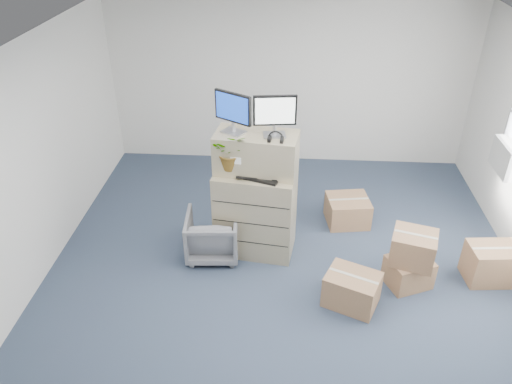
# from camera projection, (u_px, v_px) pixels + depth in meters

# --- Properties ---
(ground) EXTENTS (7.00, 7.00, 0.00)m
(ground) POSITION_uv_depth(u_px,v_px,m) (282.00, 291.00, 6.07)
(ground) COLOR #252D43
(ground) RESTS_ON ground
(wall_back) EXTENTS (6.00, 0.02, 2.80)m
(wall_back) POSITION_uv_depth(u_px,v_px,m) (289.00, 83.00, 8.32)
(wall_back) COLOR silver
(wall_back) RESTS_ON ground
(ac_unit) EXTENTS (0.24, 0.60, 0.40)m
(ac_unit) POSITION_uv_depth(u_px,v_px,m) (508.00, 158.00, 6.47)
(ac_unit) COLOR white
(ac_unit) RESTS_ON wall_right
(filing_cabinet_lower) EXTENTS (1.08, 0.74, 1.17)m
(filing_cabinet_lower) POSITION_uv_depth(u_px,v_px,m) (255.00, 212.00, 6.50)
(filing_cabinet_lower) COLOR #998E69
(filing_cabinet_lower) RESTS_ON ground
(filing_cabinet_upper) EXTENTS (1.06, 0.63, 0.50)m
(filing_cabinet_upper) POSITION_uv_depth(u_px,v_px,m) (256.00, 153.00, 6.11)
(filing_cabinet_upper) COLOR #998E69
(filing_cabinet_upper) RESTS_ON filing_cabinet_lower
(monitor_left) EXTENTS (0.46, 0.31, 0.50)m
(monitor_left) POSITION_uv_depth(u_px,v_px,m) (233.00, 111.00, 5.86)
(monitor_left) COLOR #99999E
(monitor_left) RESTS_ON filing_cabinet_upper
(monitor_right) EXTENTS (0.51, 0.23, 0.50)m
(monitor_right) POSITION_uv_depth(u_px,v_px,m) (275.00, 114.00, 5.79)
(monitor_right) COLOR #99999E
(monitor_right) RESTS_ON filing_cabinet_upper
(headphones) EXTENTS (0.18, 0.04, 0.18)m
(headphones) POSITION_uv_depth(u_px,v_px,m) (276.00, 138.00, 5.77)
(headphones) COLOR black
(headphones) RESTS_ON filing_cabinet_upper
(keyboard) EXTENTS (0.62, 0.42, 0.03)m
(keyboard) POSITION_uv_depth(u_px,v_px,m) (257.00, 176.00, 6.09)
(keyboard) COLOR black
(keyboard) RESTS_ON filing_cabinet_lower
(mouse) EXTENTS (0.12, 0.08, 0.04)m
(mouse) POSITION_uv_depth(u_px,v_px,m) (277.00, 176.00, 6.08)
(mouse) COLOR silver
(mouse) RESTS_ON filing_cabinet_lower
(water_bottle) EXTENTS (0.08, 0.08, 0.28)m
(water_bottle) POSITION_uv_depth(u_px,v_px,m) (263.00, 160.00, 6.17)
(water_bottle) COLOR #979A9F
(water_bottle) RESTS_ON filing_cabinet_lower
(phone_dock) EXTENTS (0.07, 0.06, 0.15)m
(phone_dock) POSITION_uv_depth(u_px,v_px,m) (251.00, 167.00, 6.23)
(phone_dock) COLOR silver
(phone_dock) RESTS_ON filing_cabinet_lower
(external_drive) EXTENTS (0.26, 0.21, 0.07)m
(external_drive) POSITION_uv_depth(u_px,v_px,m) (280.00, 168.00, 6.23)
(external_drive) COLOR black
(external_drive) RESTS_ON filing_cabinet_lower
(tissue_box) EXTENTS (0.25, 0.14, 0.09)m
(tissue_box) POSITION_uv_depth(u_px,v_px,m) (285.00, 163.00, 6.18)
(tissue_box) COLOR #439DE6
(tissue_box) RESTS_ON external_drive
(potted_plant) EXTENTS (0.48, 0.52, 0.46)m
(potted_plant) POSITION_uv_depth(u_px,v_px,m) (231.00, 155.00, 6.03)
(potted_plant) COLOR #95AC8A
(potted_plant) RESTS_ON filing_cabinet_lower
(office_chair) EXTENTS (0.71, 0.67, 0.69)m
(office_chair) POSITION_uv_depth(u_px,v_px,m) (212.00, 233.00, 6.51)
(office_chair) COLOR slate
(office_chair) RESTS_ON ground
(cardboard_boxes) EXTENTS (2.51, 2.32, 0.75)m
(cardboard_boxes) POSITION_uv_depth(u_px,v_px,m) (404.00, 253.00, 6.28)
(cardboard_boxes) COLOR #8E6244
(cardboard_boxes) RESTS_ON ground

